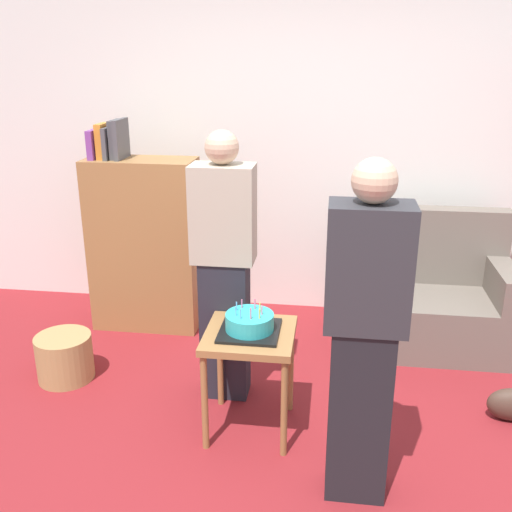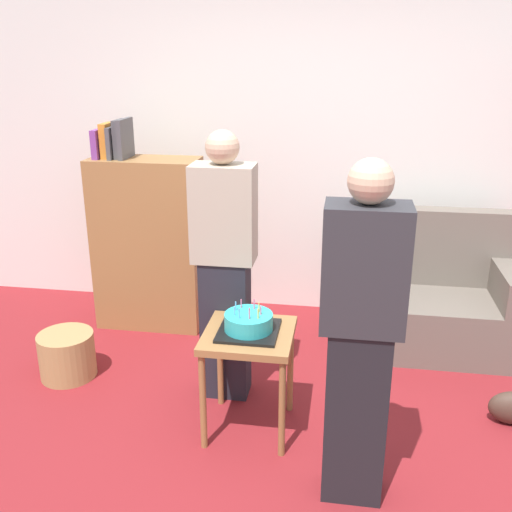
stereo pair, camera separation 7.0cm
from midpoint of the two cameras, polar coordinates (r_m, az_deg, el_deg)
ground_plane at (r=3.21m, az=2.82°, el=-19.70°), size 8.00×8.00×0.00m
wall_back at (r=4.59m, az=5.44°, el=10.90°), size 6.00×0.10×2.70m
couch at (r=4.38m, az=16.24°, el=-4.03°), size 1.10×0.70×0.96m
bookshelf at (r=4.45m, az=-11.40°, el=1.35°), size 0.80×0.36×1.58m
side_table at (r=3.18m, az=-1.26°, el=-8.98°), size 0.48×0.48×0.60m
birthday_cake at (r=3.12m, az=-1.28°, el=-6.67°), size 0.32×0.32×0.17m
person_blowing_candles at (r=3.39m, az=-3.74°, el=-1.18°), size 0.36×0.22×1.63m
person_holding_cake at (r=2.63m, az=9.80°, el=-7.85°), size 0.36×0.22×1.63m
wicker_basket at (r=4.03m, az=-18.78°, el=-9.41°), size 0.36×0.36×0.30m
handbag at (r=3.75m, az=23.37°, el=-13.27°), size 0.28×0.14×0.20m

